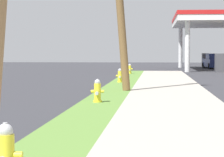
{
  "coord_description": "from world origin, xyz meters",
  "views": [
    {
      "loc": [
        2.47,
        -1.85,
        1.72
      ],
      "look_at": [
        0.94,
        14.78,
        0.81
      ],
      "focal_mm": 77.88,
      "sensor_mm": 36.0,
      "label": 1
    }
  ],
  "objects": [
    {
      "name": "fire_hydrant_nearest",
      "position": [
        0.64,
        3.86,
        0.45
      ],
      "size": [
        0.42,
        0.38,
        0.74
      ],
      "color": "yellow",
      "rests_on": "grass_verge"
    },
    {
      "name": "fire_hydrant_second",
      "position": [
        0.59,
        13.51,
        0.45
      ],
      "size": [
        0.42,
        0.38,
        0.74
      ],
      "color": "yellow",
      "rests_on": "grass_verge"
    },
    {
      "name": "fire_hydrant_fourth",
      "position": [
        0.48,
        34.31,
        0.45
      ],
      "size": [
        0.42,
        0.38,
        0.74
      ],
      "color": "yellow",
      "rests_on": "grass_verge"
    },
    {
      "name": "car_navy_by_far_pump",
      "position": [
        8.59,
        50.2,
        0.72
      ],
      "size": [
        2.25,
        4.63,
        1.57
      ],
      "color": "navy",
      "rests_on": "ground"
    },
    {
      "name": "fire_hydrant_third",
      "position": [
        0.54,
        23.78,
        0.45
      ],
      "size": [
        0.42,
        0.37,
        0.74
      ],
      "color": "yellow",
      "rests_on": "grass_verge"
    },
    {
      "name": "car_silver_by_near_pump",
      "position": [
        9.76,
        53.7,
        0.72
      ],
      "size": [
        2.04,
        4.54,
        1.57
      ],
      "color": "#BCBCC1",
      "rests_on": "ground"
    }
  ]
}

